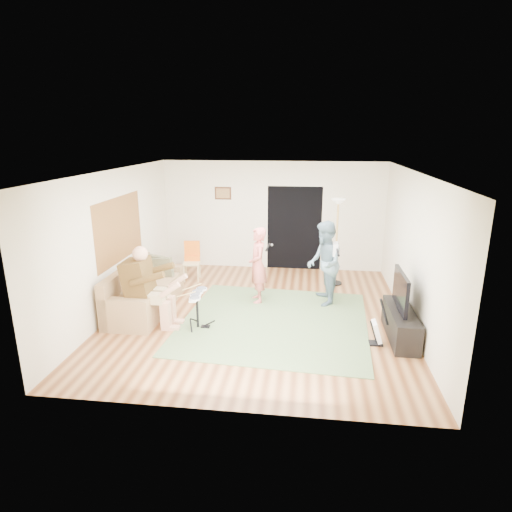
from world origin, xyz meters
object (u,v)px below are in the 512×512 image
Objects in this scene: drum_kit at (197,312)px; guitarist at (324,263)px; torchiere_lamp at (337,227)px; television at (401,290)px; dining_chair at (192,266)px; tv_cabinet at (401,324)px; guitar_spare at (377,331)px; sofa at (141,296)px; singer at (258,265)px.

drum_kit is 2.72m from guitarist.
torchiere_lamp is 1.97× the size of television.
torchiere_lamp is 2.18× the size of dining_chair.
guitarist is 1.21× the size of tv_cabinet.
drum_kit is 3.82m from torchiere_lamp.
drum_kit is 3.09m from guitar_spare.
guitarist is 0.87× the size of torchiere_lamp.
tv_cabinet is at bearing -38.22° from dining_chair.
tv_cabinet is at bearing -7.17° from sofa.
sofa is at bearing 168.38° from guitar_spare.
television is at bearing 47.28° from singer.
tv_cabinet is (4.80, -0.60, -0.04)m from sofa.
singer is 2.14m from torchiere_lamp.
guitar_spare is (2.16, -1.62, -0.55)m from singer.
dining_chair is (-3.33, -0.10, -1.02)m from torchiere_lamp.
sofa is 4.45m from torchiere_lamp.
dining_chair is at bearing 107.24° from drum_kit.
guitarist is 1.84m from television.
singer is at bearing 143.15° from guitar_spare.
torchiere_lamp is 2.81m from television.
singer reaches higher than tv_cabinet.
sofa is at bearing -152.38° from torchiere_lamp.
torchiere_lamp is (2.53, 2.65, 1.05)m from drum_kit.
guitar_spare is 0.89× the size of dining_chair.
guitar_spare is 0.78m from television.
drum_kit is at bearing -179.23° from tv_cabinet.
torchiere_lamp is at bearing 113.14° from singer.
guitar_spare is 4.78m from dining_chair.
guitarist reaches higher than dining_chair.
sofa is at bearing -112.62° from dining_chair.
tv_cabinet is at bearing 47.73° from singer.
guitarist reaches higher than sofa.
sofa is 3.16× the size of drum_kit.
singer is 0.92× the size of guitarist.
singer is 0.79× the size of torchiere_lamp.
sofa is 2.39× the size of dining_chair.
guitarist is 1.71× the size of television.
guitar_spare is at bearing -145.22° from tv_cabinet.
television reaches higher than guitar_spare.
tv_cabinet is (3.50, 0.05, -0.05)m from drum_kit.
singer is at bearing -93.36° from guitarist.
dining_chair is at bearing 149.38° from television.
dining_chair is 4.98m from tv_cabinet.
drum_kit is 0.44× the size of singer.
drum_kit is 3.50m from tv_cabinet.
guitarist reaches higher than tv_cabinet.
sofa is at bearing 153.37° from drum_kit.
guitarist is 1.88× the size of dining_chair.
torchiere_lamp reaches higher than sofa.
television is (3.45, 0.05, 0.55)m from drum_kit.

